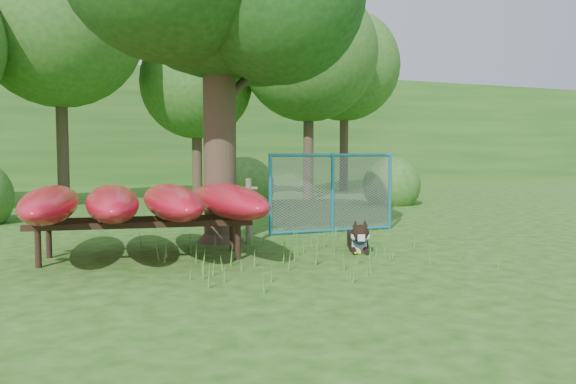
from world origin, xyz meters
name	(u,v)px	position (x,y,z in m)	size (l,w,h in m)	color
ground	(308,270)	(0.00, 0.00, 0.00)	(80.00, 80.00, 0.00)	#1C480E
wooden_post	(249,209)	(-0.04, 2.46, 0.62)	(0.32, 0.15, 1.17)	brown
kayak_rack	(142,202)	(-1.99, 1.73, 0.87)	(3.51, 3.74, 1.13)	black
husky_dog	(358,239)	(1.43, 1.12, 0.20)	(0.71, 1.14, 0.55)	black
fence_section	(333,193)	(2.00, 3.19, 0.81)	(2.75, 0.13, 2.68)	teal
wildflower_clump	(358,254)	(0.83, 0.05, 0.16)	(0.09, 0.09, 0.20)	#437F29
bg_tree_b	(59,23)	(-3.00, 12.00, 5.61)	(5.20, 5.20, 8.22)	#372A1E
bg_tree_c	(196,83)	(1.50, 13.00, 4.11)	(4.00, 4.00, 6.12)	#372A1E
bg_tree_d	(309,53)	(5.00, 11.00, 5.08)	(4.80, 4.80, 7.50)	#372A1E
bg_tree_e	(344,66)	(8.00, 14.00, 5.23)	(4.60, 4.60, 7.55)	#372A1E
shrub_right	(391,204)	(6.50, 8.00, 0.00)	(1.80, 1.80, 1.80)	#295B1D
shrub_mid	(245,207)	(2.00, 9.00, 0.00)	(1.80, 1.80, 1.80)	#295B1D
wooded_hillside	(114,130)	(0.00, 28.00, 3.00)	(80.00, 12.00, 6.00)	#295B1D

